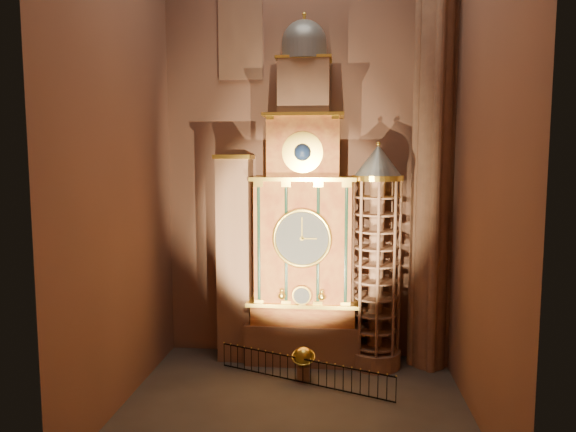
# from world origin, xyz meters

# --- Properties ---
(floor) EXTENTS (14.00, 14.00, 0.00)m
(floor) POSITION_xyz_m (0.00, 0.00, 0.00)
(floor) COLOR #383330
(floor) RESTS_ON ground
(wall_back) EXTENTS (22.00, 0.00, 22.00)m
(wall_back) POSITION_xyz_m (0.00, 6.00, 11.00)
(wall_back) COLOR #8B5D4A
(wall_back) RESTS_ON floor
(wall_left) EXTENTS (0.00, 22.00, 22.00)m
(wall_left) POSITION_xyz_m (-7.00, 0.00, 11.00)
(wall_left) COLOR #8B5D4A
(wall_left) RESTS_ON floor
(wall_right) EXTENTS (0.00, 22.00, 22.00)m
(wall_right) POSITION_xyz_m (7.00, 0.00, 11.00)
(wall_right) COLOR #8B5D4A
(wall_right) RESTS_ON floor
(astronomical_clock) EXTENTS (5.60, 2.41, 16.70)m
(astronomical_clock) POSITION_xyz_m (0.00, 4.96, 6.68)
(astronomical_clock) COLOR #8C634C
(astronomical_clock) RESTS_ON floor
(portrait_tower) EXTENTS (1.80, 1.60, 10.20)m
(portrait_tower) POSITION_xyz_m (-3.40, 4.98, 5.15)
(portrait_tower) COLOR #8C634C
(portrait_tower) RESTS_ON floor
(stair_turret) EXTENTS (2.50, 2.50, 10.80)m
(stair_turret) POSITION_xyz_m (3.50, 4.70, 5.27)
(stair_turret) COLOR #8C634C
(stair_turret) RESTS_ON floor
(gothic_pier) EXTENTS (2.04, 2.04, 22.00)m
(gothic_pier) POSITION_xyz_m (6.10, 5.00, 11.00)
(gothic_pier) COLOR #8C634C
(gothic_pier) RESTS_ON floor
(stained_glass_window) EXTENTS (2.20, 0.14, 5.20)m
(stained_glass_window) POSITION_xyz_m (-3.20, 5.92, 16.50)
(stained_glass_window) COLOR navy
(stained_glass_window) RESTS_ON wall_back
(celestial_globe) EXTENTS (1.10, 1.04, 1.56)m
(celestial_globe) POSITION_xyz_m (0.18, 2.56, 0.94)
(celestial_globe) COLOR #8C634C
(celestial_globe) RESTS_ON floor
(iron_railing) EXTENTS (7.85, 3.13, 1.13)m
(iron_railing) POSITION_xyz_m (0.19, 2.18, 0.61)
(iron_railing) COLOR black
(iron_railing) RESTS_ON floor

